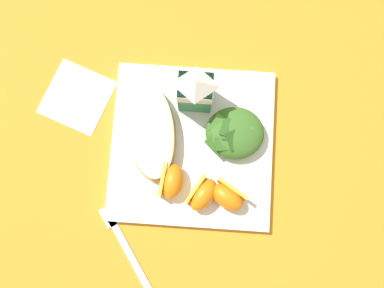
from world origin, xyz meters
name	(u,v)px	position (x,y,z in m)	size (l,w,h in m)	color
ground	(192,146)	(0.00, 0.00, 0.00)	(3.00, 3.00, 0.00)	orange
white_plate	(192,146)	(0.00, 0.00, 0.01)	(0.28, 0.28, 0.02)	white
cheesy_pizza_bread	(152,132)	(-0.07, 0.01, 0.03)	(0.11, 0.18, 0.04)	tan
green_salad_pile	(235,133)	(0.07, 0.02, 0.04)	(0.10, 0.09, 0.05)	#3D7028
milk_carton	(196,90)	(0.00, 0.08, 0.08)	(0.06, 0.05, 0.11)	#2D8451
orange_wedge_front	(171,181)	(-0.03, -0.07, 0.04)	(0.04, 0.06, 0.04)	orange
orange_wedge_middle	(202,194)	(0.02, -0.08, 0.04)	(0.06, 0.07, 0.04)	orange
orange_wedge_rear	(228,196)	(0.07, -0.09, 0.04)	(0.07, 0.06, 0.04)	orange
paper_napkin	(77,97)	(-0.21, 0.08, 0.00)	(0.11, 0.11, 0.00)	white
metal_fork	(126,247)	(-0.10, -0.18, 0.00)	(0.12, 0.17, 0.01)	silver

